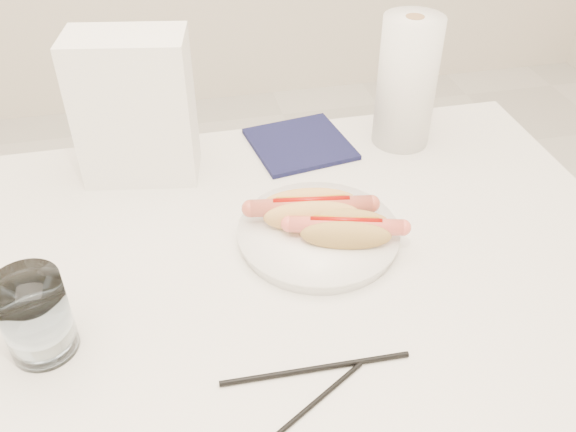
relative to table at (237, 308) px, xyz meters
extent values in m
cube|color=white|center=(0.00, 0.00, 0.04)|extent=(1.20, 0.80, 0.04)
cylinder|color=silver|center=(0.54, 0.34, -0.34)|extent=(0.04, 0.04, 0.71)
cylinder|color=white|center=(0.13, 0.05, 0.07)|extent=(0.29, 0.29, 0.02)
ellipsoid|color=#E5AC5B|center=(0.12, 0.06, 0.10)|extent=(0.15, 0.06, 0.05)
ellipsoid|color=#E5AC5B|center=(0.13, 0.09, 0.10)|extent=(0.15, 0.06, 0.05)
ellipsoid|color=#E5AC5B|center=(0.13, 0.07, 0.09)|extent=(0.13, 0.07, 0.03)
cylinder|color=#C35845|center=(0.13, 0.07, 0.11)|extent=(0.18, 0.05, 0.03)
cylinder|color=#990A05|center=(0.13, 0.07, 0.12)|extent=(0.11, 0.03, 0.01)
ellipsoid|color=tan|center=(0.16, 0.01, 0.10)|extent=(0.13, 0.07, 0.04)
ellipsoid|color=tan|center=(0.17, 0.04, 0.10)|extent=(0.13, 0.07, 0.04)
ellipsoid|color=tan|center=(0.16, 0.02, 0.09)|extent=(0.12, 0.08, 0.02)
cylinder|color=#F06555|center=(0.16, 0.02, 0.11)|extent=(0.16, 0.07, 0.02)
cylinder|color=#990A05|center=(0.16, 0.02, 0.12)|extent=(0.10, 0.03, 0.01)
cylinder|color=silver|center=(-0.24, -0.07, 0.12)|extent=(0.08, 0.08, 0.11)
cylinder|color=black|center=(0.04, -0.23, 0.06)|extent=(0.16, 0.10, 0.01)
cylinder|color=black|center=(0.07, -0.18, 0.06)|extent=(0.23, 0.01, 0.01)
cube|color=white|center=(-0.11, 0.29, 0.18)|extent=(0.20, 0.13, 0.24)
cube|color=#101233|center=(0.17, 0.32, 0.06)|extent=(0.19, 0.19, 0.01)
cylinder|color=white|center=(0.35, 0.30, 0.18)|extent=(0.11, 0.11, 0.23)
camera|label=1|loc=(-0.06, -0.62, 0.65)|focal=38.35mm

